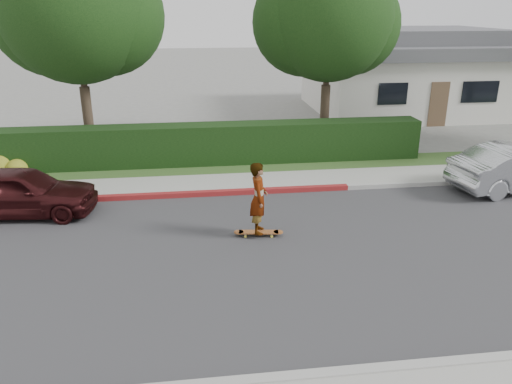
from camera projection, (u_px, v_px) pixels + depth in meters
ground at (358, 251)px, 11.75m from camera, size 120.00×120.00×0.00m
road at (358, 251)px, 11.75m from camera, size 60.00×8.00×0.01m
curb_near at (440, 365)px, 7.92m from camera, size 60.00×0.20×0.15m
curb_far at (316, 189)px, 15.53m from camera, size 60.00×0.20×0.15m
curb_red_section at (153, 196)px, 14.93m from camera, size 12.00×0.21×0.15m
sidewalk_far at (309, 180)px, 16.37m from camera, size 60.00×1.60×0.12m
planting_strip at (299, 165)px, 17.86m from camera, size 60.00×1.60×0.10m
hedge at (214, 145)px, 17.81m from camera, size 15.00×1.00×1.50m
flowering_shrub at (5, 168)px, 16.68m from camera, size 1.40×1.00×0.90m
tree_left at (76, 10)px, 17.06m from camera, size 5.99×5.21×8.00m
tree_center at (327, 20)px, 18.73m from camera, size 5.66×4.84×7.44m
house at (409, 71)px, 26.83m from camera, size 10.60×8.60×4.30m
skateboard at (259, 232)px, 12.47m from camera, size 1.25×0.40×0.11m
skateboarder at (259, 198)px, 12.14m from camera, size 0.52×0.71×1.80m
car_maroon at (21, 192)px, 13.56m from camera, size 4.11×1.97×1.35m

